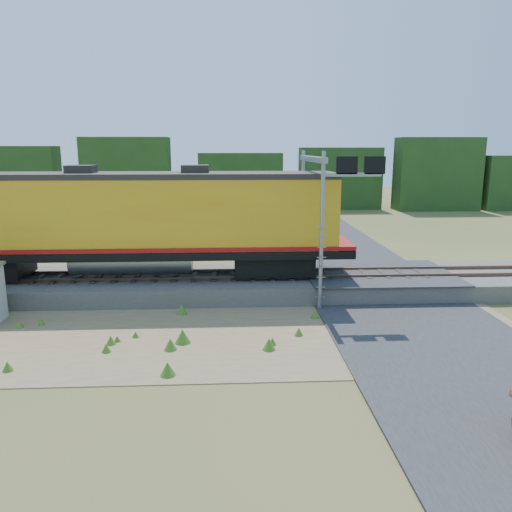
{
  "coord_description": "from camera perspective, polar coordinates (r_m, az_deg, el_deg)",
  "views": [
    {
      "loc": [
        -0.11,
        -16.92,
        6.73
      ],
      "look_at": [
        0.93,
        3.0,
        2.4
      ],
      "focal_mm": 35.0,
      "sensor_mm": 36.0,
      "label": 1
    }
  ],
  "objects": [
    {
      "name": "ground",
      "position": [
        18.21,
        -2.47,
        -9.45
      ],
      "size": [
        140.0,
        140.0,
        0.0
      ],
      "primitive_type": "plane",
      "color": "#475123",
      "rests_on": "ground"
    },
    {
      "name": "ballast",
      "position": [
        23.78,
        -2.62,
        -3.21
      ],
      "size": [
        70.0,
        5.0,
        0.8
      ],
      "primitive_type": "cube",
      "color": "slate",
      "rests_on": "ground"
    },
    {
      "name": "rails",
      "position": [
        23.65,
        -2.64,
        -2.09
      ],
      "size": [
        70.0,
        1.54,
        0.16
      ],
      "color": "brown",
      "rests_on": "ballast"
    },
    {
      "name": "dirt_shoulder",
      "position": [
        18.76,
        -8.68,
        -8.87
      ],
      "size": [
        26.0,
        8.0,
        0.03
      ],
      "primitive_type": "cube",
      "color": "#8C7754",
      "rests_on": "ground"
    },
    {
      "name": "road",
      "position": [
        20.16,
        18.01,
        -7.61
      ],
      "size": [
        7.0,
        66.0,
        0.86
      ],
      "color": "#38383A",
      "rests_on": "ground"
    },
    {
      "name": "tree_line_north",
      "position": [
        55.04,
        -2.91,
        8.41
      ],
      "size": [
        130.0,
        3.0,
        6.5
      ],
      "color": "#203E16",
      "rests_on": "ground"
    },
    {
      "name": "weed_clumps",
      "position": [
        18.61,
        -13.45,
        -9.3
      ],
      "size": [
        15.0,
        6.2,
        0.56
      ],
      "primitive_type": null,
      "color": "#437120",
      "rests_on": "ground"
    },
    {
      "name": "locomotive",
      "position": [
        23.65,
        -14.95,
        4.11
      ],
      "size": [
        20.35,
        3.1,
        5.25
      ],
      "color": "black",
      "rests_on": "rails"
    },
    {
      "name": "signal_gantry",
      "position": [
        22.71,
        7.48,
        7.76
      ],
      "size": [
        2.62,
        6.2,
        6.62
      ],
      "color": "gray",
      "rests_on": "ground"
    }
  ]
}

